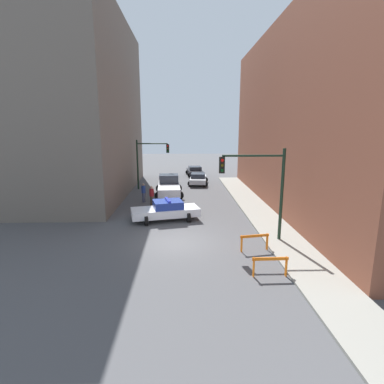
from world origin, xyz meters
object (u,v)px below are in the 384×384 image
(police_car, at_px, (166,210))
(parked_car_mid, at_px, (195,171))
(pedestrian_crossing, at_px, (152,196))
(barrier_mid, at_px, (255,240))
(traffic_light_far, at_px, (148,157))
(pedestrian_corner, at_px, (144,192))
(white_truck, at_px, (169,186))
(parked_car_near, at_px, (198,179))
(traffic_light_near, at_px, (262,181))
(barrier_front, at_px, (270,263))

(police_car, bearing_deg, parked_car_mid, -21.24)
(police_car, distance_m, pedestrian_crossing, 4.31)
(police_car, xyz_separation_m, barrier_mid, (4.98, -5.58, -0.11))
(traffic_light_far, bearing_deg, police_car, -77.58)
(traffic_light_far, relative_size, pedestrian_corner, 3.13)
(white_truck, bearing_deg, pedestrian_crossing, -110.73)
(white_truck, xyz_separation_m, parked_car_mid, (2.98, 11.87, -0.23))
(parked_car_near, bearing_deg, traffic_light_far, -150.79)
(traffic_light_near, bearing_deg, parked_car_mid, 96.48)
(traffic_light_near, xyz_separation_m, parked_car_mid, (-2.74, 24.11, -2.86))
(traffic_light_far, bearing_deg, parked_car_mid, 58.78)
(traffic_light_far, xyz_separation_m, pedestrian_corner, (0.21, -5.79, -2.54))
(parked_car_near, bearing_deg, pedestrian_corner, -117.48)
(parked_car_mid, distance_m, pedestrian_corner, 15.39)
(traffic_light_near, relative_size, traffic_light_far, 1.00)
(parked_car_mid, bearing_deg, barrier_front, -90.88)
(white_truck, distance_m, barrier_mid, 14.55)
(pedestrian_crossing, height_order, barrier_front, pedestrian_crossing)
(traffic_light_far, relative_size, barrier_front, 3.25)
(white_truck, bearing_deg, barrier_front, -75.70)
(parked_car_near, bearing_deg, parked_car_mid, 96.08)
(pedestrian_crossing, xyz_separation_m, barrier_mid, (6.38, -9.65, -0.24))
(traffic_light_near, xyz_separation_m, pedestrian_crossing, (-6.98, 8.27, -2.67))
(traffic_light_far, relative_size, parked_car_near, 1.17)
(parked_car_mid, bearing_deg, barrier_mid, -90.44)
(traffic_light_far, distance_m, parked_car_near, 6.55)
(traffic_light_far, bearing_deg, barrier_mid, -66.06)
(parked_car_near, height_order, barrier_front, parked_car_near)
(white_truck, height_order, pedestrian_crossing, white_truck)
(police_car, xyz_separation_m, pedestrian_corner, (-2.25, 5.38, 0.14))
(pedestrian_crossing, xyz_separation_m, barrier_front, (6.40, -12.47, -0.24))
(traffic_light_near, relative_size, barrier_front, 3.25)
(pedestrian_corner, bearing_deg, parked_car_near, 99.15)
(parked_car_near, xyz_separation_m, parked_car_mid, (-0.13, 6.28, 0.00))
(traffic_light_near, distance_m, traffic_light_far, 17.34)
(traffic_light_near, xyz_separation_m, police_car, (-5.57, 4.20, -2.81))
(traffic_light_near, height_order, traffic_light_far, traffic_light_near)
(police_car, distance_m, pedestrian_corner, 5.84)
(parked_car_mid, bearing_deg, traffic_light_far, -126.47)
(traffic_light_far, relative_size, pedestrian_crossing, 3.13)
(pedestrian_crossing, bearing_deg, traffic_light_far, 35.43)
(traffic_light_far, relative_size, police_car, 1.04)
(traffic_light_near, height_order, barrier_mid, traffic_light_near)
(parked_car_mid, distance_m, barrier_mid, 25.58)
(parked_car_near, height_order, pedestrian_crossing, pedestrian_crossing)
(traffic_light_near, height_order, police_car, traffic_light_near)
(traffic_light_far, distance_m, white_truck, 4.63)
(traffic_light_far, distance_m, parked_car_mid, 10.57)
(traffic_light_near, height_order, pedestrian_crossing, traffic_light_near)
(barrier_front, distance_m, barrier_mid, 2.82)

